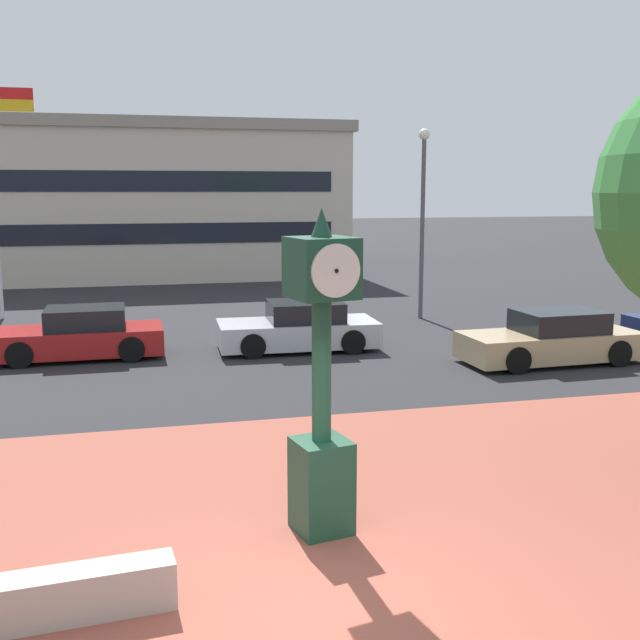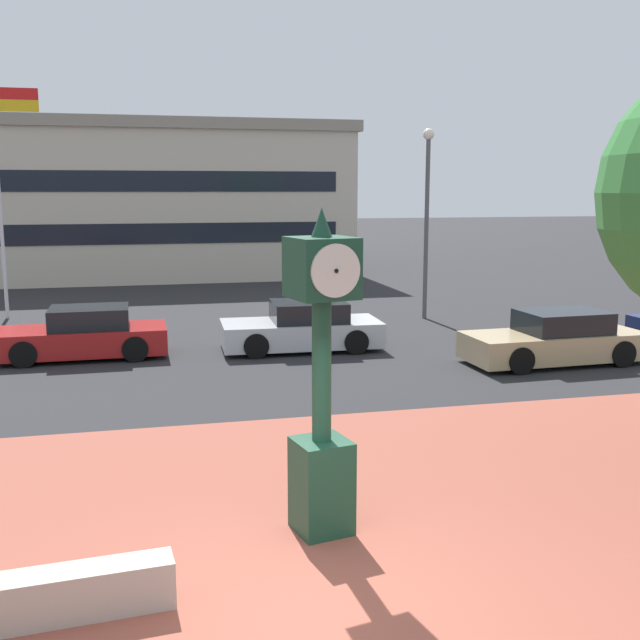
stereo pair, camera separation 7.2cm
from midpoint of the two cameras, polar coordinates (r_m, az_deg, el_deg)
name	(u,v)px [view 2 (the right image)]	position (r m, az deg, el deg)	size (l,w,h in m)	color
ground_plane	(313,612)	(8.11, -0.29, -21.22)	(200.00, 200.00, 0.00)	#262628
plaza_brick_paving	(289,555)	(9.15, -2.11, -17.34)	(44.00, 10.44, 0.01)	brown
planter_wall	(6,604)	(8.31, -22.41, -19.24)	(3.20, 0.40, 0.50)	#ADA393
street_clock	(322,385)	(9.09, 0.35, -4.97)	(0.85, 0.88, 3.98)	#19422D
car_street_near	(556,340)	(19.22, 17.51, -1.46)	(4.44, 1.92, 1.28)	tan
car_street_mid	(303,328)	(19.89, -1.20, -0.62)	(4.22, 2.04, 1.28)	#B7BABF
car_street_far	(84,335)	(19.83, -17.34, -1.11)	(4.18, 1.84, 1.28)	maroon
flagpole_primary	(2,183)	(26.53, -22.83, 9.54)	(1.45, 0.14, 7.63)	silver
civic_building	(127,199)	(41.83, -14.34, 8.84)	(21.40, 15.97, 7.30)	beige
street_lamp_post	(427,203)	(24.69, 8.18, 8.78)	(0.36, 0.36, 6.09)	#4C4C51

